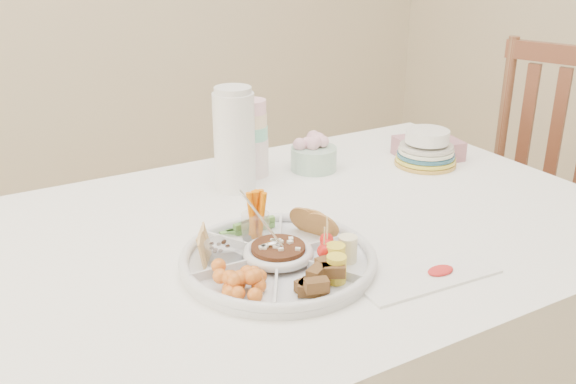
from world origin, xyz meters
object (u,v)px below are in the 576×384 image
chair (526,214)px  party_tray (278,256)px  dining_table (295,363)px  plate_stack (426,146)px  thermos (234,138)px

chair → party_tray: (-1.07, -0.27, 0.26)m
dining_table → plate_stack: plate_stack is taller
dining_table → party_tray: party_tray is taller
dining_table → thermos: bearing=94.5°
dining_table → chair: 0.96m
chair → party_tray: bearing=173.7°
thermos → plate_stack: 0.55m
dining_table → party_tray: (-0.13, -0.15, 0.40)m
dining_table → party_tray: size_ratio=4.00×
plate_stack → dining_table: bearing=-163.0°
chair → thermos: 1.04m
thermos → plate_stack: size_ratio=1.56×
dining_table → chair: size_ratio=1.45×
dining_table → thermos: size_ratio=5.68×
chair → plate_stack: size_ratio=6.09×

